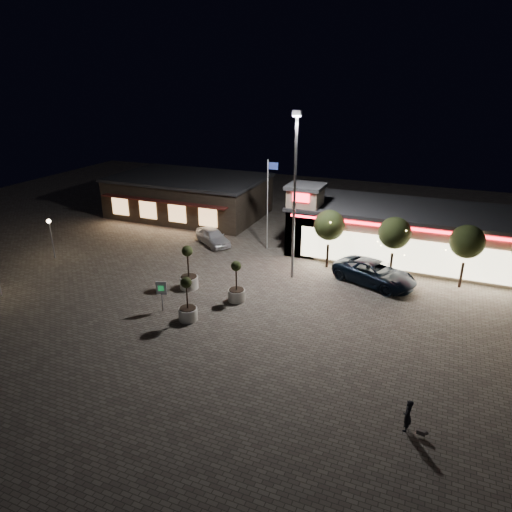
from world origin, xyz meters
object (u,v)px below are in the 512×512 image
at_px(pedestrian, 408,416).
at_px(valet_sign, 161,291).
at_px(planter_left, 189,275).
at_px(pickup_truck, 374,273).
at_px(white_sedan, 213,236).
at_px(planter_mid, 188,307).

relative_size(pedestrian, valet_sign, 0.74).
relative_size(pedestrian, planter_left, 0.47).
bearing_deg(pickup_truck, planter_left, 137.79).
xyz_separation_m(pickup_truck, pedestrian, (3.75, -14.90, -0.09)).
xyz_separation_m(pickup_truck, white_sedan, (-15.11, 3.01, -0.10)).
xyz_separation_m(pedestrian, planter_mid, (-13.83, 4.83, 0.14)).
relative_size(planter_left, valet_sign, 1.57).
height_order(pickup_truck, planter_left, planter_left).
xyz_separation_m(pedestrian, valet_sign, (-16.01, 5.24, 0.70)).
height_order(white_sedan, planter_mid, planter_mid).
height_order(white_sedan, pedestrian, pedestrian).
bearing_deg(pedestrian, valet_sign, -103.97).
bearing_deg(pickup_truck, white_sedan, 100.80).
height_order(planter_mid, valet_sign, planter_mid).
bearing_deg(pickup_truck, valet_sign, 150.31).
bearing_deg(white_sedan, planter_mid, -123.13).
xyz_separation_m(pedestrian, planter_left, (-16.15, 8.93, 0.25)).
distance_m(pedestrian, planter_mid, 14.65).
xyz_separation_m(white_sedan, planter_mid, (5.03, -13.08, 0.15)).
bearing_deg(valet_sign, pickup_truck, 38.24).
bearing_deg(planter_left, planter_mid, -60.55).
bearing_deg(planter_left, pedestrian, -28.94).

